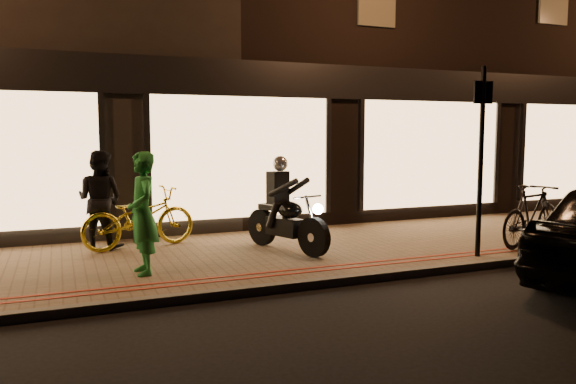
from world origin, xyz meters
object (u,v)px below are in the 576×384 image
object	(u,v)px
motorcycle	(285,214)
person_green	(142,213)
sign_post	(481,152)
bicycle_gold	(139,218)

from	to	relation	value
motorcycle	person_green	world-z (taller)	person_green
sign_post	bicycle_gold	distance (m)	5.76
motorcycle	sign_post	size ratio (longest dim) A/B	0.62
motorcycle	bicycle_gold	world-z (taller)	motorcycle
sign_post	person_green	xyz separation A→B (m)	(-5.13, 0.86, -0.82)
person_green	motorcycle	bearing A→B (deg)	101.28
sign_post	person_green	bearing A→B (deg)	170.45
motorcycle	bicycle_gold	distance (m)	2.51
motorcycle	sign_post	distance (m)	3.31
motorcycle	person_green	distance (m)	2.55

